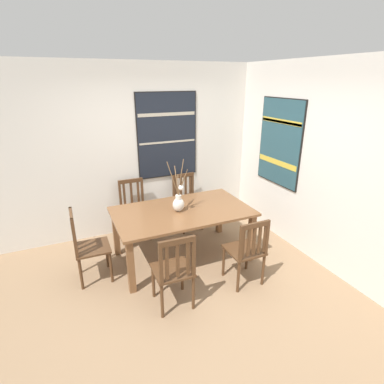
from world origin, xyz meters
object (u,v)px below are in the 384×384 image
at_px(chair_2, 87,246).
at_px(painting_on_back_wall, 167,135).
at_px(chair_4, 134,209).
at_px(chair_3, 247,250).
at_px(chair_0, 174,270).
at_px(centerpiece_vase, 179,202).
at_px(painting_on_side_wall, 280,142).
at_px(dining_table, 182,216).
at_px(chair_1, 187,200).

xyz_separation_m(chair_2, painting_on_back_wall, (1.50, 1.13, 1.08)).
bearing_deg(chair_4, chair_3, -61.59).
bearing_deg(chair_0, centerpiece_vase, 64.95).
bearing_deg(chair_4, painting_on_side_wall, -20.05).
height_order(chair_2, chair_3, chair_2).
bearing_deg(chair_4, dining_table, -62.68).
bearing_deg(painting_on_side_wall, painting_on_back_wall, 144.98).
distance_m(dining_table, chair_1, 1.00).
bearing_deg(chair_1, painting_on_side_wall, -31.77).
distance_m(centerpiece_vase, chair_2, 1.29).
bearing_deg(chair_0, chair_2, 131.53).
distance_m(chair_3, chair_4, 2.02).
xyz_separation_m(chair_3, painting_on_back_wall, (-0.28, 2.02, 1.09)).
bearing_deg(chair_1, dining_table, -116.66).
distance_m(dining_table, chair_3, 1.02).
bearing_deg(chair_4, chair_0, -90.21).
height_order(dining_table, painting_on_back_wall, painting_on_back_wall).
height_order(chair_0, painting_on_side_wall, painting_on_side_wall).
distance_m(chair_1, painting_on_side_wall, 1.79).
relative_size(centerpiece_vase, chair_4, 0.77).
distance_m(chair_2, chair_4, 1.21).
height_order(chair_3, painting_on_side_wall, painting_on_side_wall).
bearing_deg(chair_4, centerpiece_vase, -65.77).
bearing_deg(chair_2, chair_4, 47.47).
height_order(painting_on_back_wall, painting_on_side_wall, painting_on_back_wall).
xyz_separation_m(chair_0, chair_2, (-0.81, 0.91, 0.01)).
xyz_separation_m(chair_4, painting_on_back_wall, (0.68, 0.24, 1.09)).
height_order(chair_2, painting_on_back_wall, painting_on_back_wall).
xyz_separation_m(chair_2, chair_4, (0.82, 0.89, -0.00)).
xyz_separation_m(chair_1, chair_2, (-1.72, -0.87, 0.00)).
bearing_deg(dining_table, chair_0, -117.60).
relative_size(painting_on_back_wall, painting_on_side_wall, 1.05).
bearing_deg(chair_2, chair_1, 26.82).
bearing_deg(chair_4, chair_1, -1.10).
bearing_deg(chair_2, painting_on_back_wall, 37.12).
distance_m(chair_4, painting_on_side_wall, 2.51).
relative_size(chair_3, painting_on_side_wall, 0.69).
height_order(centerpiece_vase, chair_1, centerpiece_vase).
height_order(centerpiece_vase, chair_4, centerpiece_vase).
bearing_deg(painting_on_back_wall, centerpiece_vase, -103.17).
xyz_separation_m(centerpiece_vase, chair_1, (0.50, 0.89, -0.40)).
distance_m(centerpiece_vase, chair_4, 1.08).
height_order(dining_table, chair_4, chair_4).
xyz_separation_m(centerpiece_vase, chair_2, (-1.23, 0.02, -0.39)).
bearing_deg(chair_3, chair_4, 118.41).
bearing_deg(painting_on_side_wall, chair_2, -177.93).
relative_size(chair_2, chair_4, 1.02).
xyz_separation_m(chair_4, painting_on_side_wall, (2.14, -0.78, 1.04)).
bearing_deg(chair_2, chair_3, -26.52).
relative_size(chair_0, chair_1, 1.01).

